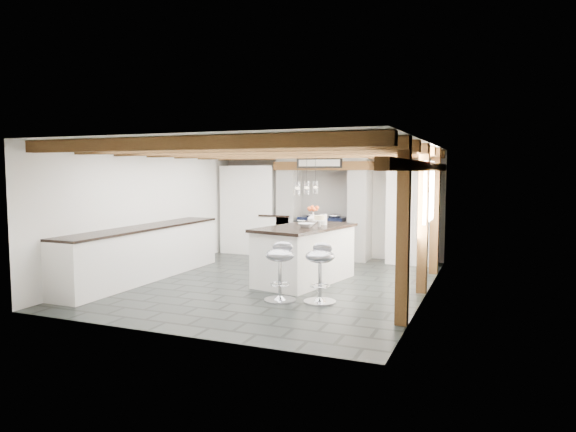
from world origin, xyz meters
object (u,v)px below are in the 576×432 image
at_px(bar_stool_near, 320,266).
at_px(bar_stool_far, 280,265).
at_px(kitchen_island, 305,253).
at_px(range_cooker, 323,236).

xyz_separation_m(bar_stool_near, bar_stool_far, (-0.57, -0.13, 0.00)).
bearing_deg(bar_stool_far, bar_stool_near, -9.98).
xyz_separation_m(kitchen_island, bar_stool_far, (0.12, -1.35, 0.05)).
bearing_deg(range_cooker, bar_stool_far, -81.11).
height_order(range_cooker, bar_stool_near, range_cooker).
relative_size(kitchen_island, bar_stool_far, 2.43).
height_order(range_cooker, kitchen_island, kitchen_island).
distance_m(range_cooker, bar_stool_far, 3.84).
bearing_deg(range_cooker, bar_stool_near, -72.43).
relative_size(range_cooker, kitchen_island, 0.48).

